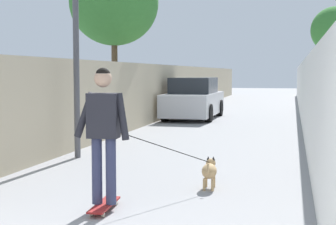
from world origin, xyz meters
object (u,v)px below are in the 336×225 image
object	(u,v)px
person_skateboarder	(103,125)
dog	(209,170)
car_near	(194,99)
tree_right_near	(335,32)
tree_left_mid	(114,3)
skateboard	(104,205)
lamp_post	(76,13)

from	to	relation	value
person_skateboarder	dog	bearing A→B (deg)	-35.81
car_near	dog	bearing A→B (deg)	-167.74
tree_right_near	tree_left_mid	xyz separation A→B (m)	(-6.00, 7.54, 0.63)
tree_right_near	skateboard	bearing A→B (deg)	166.38
tree_left_mid	car_near	world-z (taller)	tree_left_mid
person_skateboarder	car_near	distance (m)	12.78
skateboard	person_skateboarder	distance (m)	1.01
lamp_post	tree_right_near	bearing A→B (deg)	-24.90
skateboard	dog	xyz separation A→B (m)	(1.49, -1.08, 0.21)
skateboard	tree_right_near	bearing A→B (deg)	-13.62
skateboard	lamp_post	bearing A→B (deg)	28.99
lamp_post	skateboard	distance (m)	4.94
tree_right_near	car_near	bearing A→B (deg)	123.68
dog	car_near	xyz separation A→B (m)	(11.21, 2.44, 0.44)
lamp_post	dog	bearing A→B (deg)	-123.94
person_skateboarder	dog	xyz separation A→B (m)	(1.49, -1.08, -0.81)
skateboard	person_skateboarder	xyz separation A→B (m)	(0.00, 0.00, 1.01)
lamp_post	car_near	world-z (taller)	lamp_post
skateboard	car_near	xyz separation A→B (m)	(12.70, 1.36, 0.65)
car_near	tree_right_near	bearing A→B (deg)	-56.32
person_skateboarder	car_near	size ratio (longest dim) A/B	0.40
person_skateboarder	car_near	world-z (taller)	person_skateboarder
tree_right_near	lamp_post	world-z (taller)	tree_right_near
skateboard	person_skateboarder	size ratio (longest dim) A/B	0.48
lamp_post	car_near	size ratio (longest dim) A/B	1.00
tree_right_near	lamp_post	size ratio (longest dim) A/B	1.05
person_skateboarder	tree_right_near	bearing A→B (deg)	-13.62
tree_right_near	lamp_post	distance (m)	14.00
skateboard	car_near	size ratio (longest dim) A/B	0.19
person_skateboarder	tree_left_mid	bearing A→B (deg)	19.42
tree_right_near	car_near	xyz separation A→B (m)	(-3.53, 5.29, -2.72)
tree_left_mid	dog	world-z (taller)	tree_left_mid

